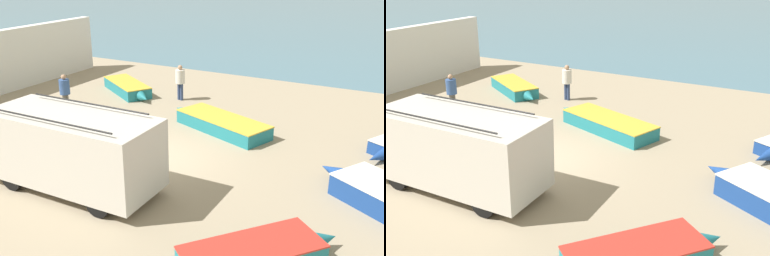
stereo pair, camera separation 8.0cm
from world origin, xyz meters
The scene contains 8 objects.
ground_plane centered at (0.00, 0.00, 0.00)m, with size 200.00×200.00×0.00m, color gray.
sea_water centered at (0.00, 52.00, 0.00)m, with size 120.00×80.00×0.01m, color #477084.
parked_van centered at (-0.87, -2.93, 1.26)m, with size 5.27×2.18×2.42m.
fishing_rowboat_1 centered at (0.82, 3.48, 0.28)m, with size 4.87×2.71×0.55m.
fishing_rowboat_3 centered at (-5.45, 5.94, 0.28)m, with size 3.92×2.87×0.55m.
fishing_rowboat_4 centered at (5.17, -3.80, 0.29)m, with size 3.12×3.50×0.59m.
fisherman_0 centered at (-6.08, 2.22, 1.02)m, with size 0.45×0.45×1.70m.
fisherman_1 centered at (-2.58, 6.21, 1.02)m, with size 0.45×0.45×1.70m.
Camera 2 is at (7.92, -11.64, 6.40)m, focal length 42.00 mm.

